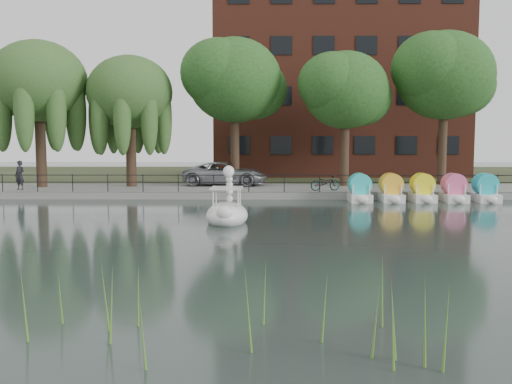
{
  "coord_description": "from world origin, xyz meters",
  "views": [
    {
      "loc": [
        0.73,
        -18.81,
        3.53
      ],
      "look_at": [
        0.5,
        4.0,
        1.3
      ],
      "focal_mm": 40.0,
      "sensor_mm": 36.0,
      "label": 1
    }
  ],
  "objects_px": {
    "minivan": "(225,172)",
    "swan_boat": "(227,210)",
    "bicycle": "(325,182)",
    "pedestrian": "(20,173)"
  },
  "relations": [
    {
      "from": "minivan",
      "to": "swan_boat",
      "type": "distance_m",
      "value": 13.24
    },
    {
      "from": "bicycle",
      "to": "pedestrian",
      "type": "xyz_separation_m",
      "value": [
        -17.9,
        0.32,
        0.49
      ]
    },
    {
      "from": "bicycle",
      "to": "swan_boat",
      "type": "xyz_separation_m",
      "value": [
        -5.09,
        -9.7,
        -0.4
      ]
    },
    {
      "from": "bicycle",
      "to": "pedestrian",
      "type": "relative_size",
      "value": 0.87
    },
    {
      "from": "bicycle",
      "to": "minivan",
      "type": "bearing_deg",
      "value": 49.54
    },
    {
      "from": "bicycle",
      "to": "swan_boat",
      "type": "bearing_deg",
      "value": 141.91
    },
    {
      "from": "bicycle",
      "to": "pedestrian",
      "type": "height_order",
      "value": "pedestrian"
    },
    {
      "from": "pedestrian",
      "to": "swan_boat",
      "type": "distance_m",
      "value": 16.29
    },
    {
      "from": "pedestrian",
      "to": "bicycle",
      "type": "bearing_deg",
      "value": 18.82
    },
    {
      "from": "bicycle",
      "to": "pedestrian",
      "type": "bearing_deg",
      "value": 78.57
    }
  ]
}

